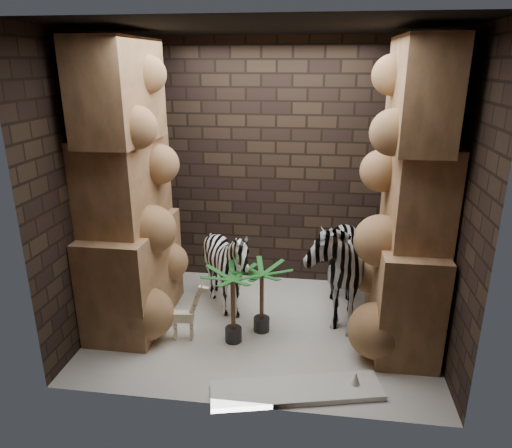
# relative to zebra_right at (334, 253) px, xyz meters

# --- Properties ---
(floor) EXTENTS (3.50, 3.50, 0.00)m
(floor) POSITION_rel_zebra_right_xyz_m (-0.73, -0.41, -0.74)
(floor) COLOR beige
(floor) RESTS_ON ground
(ceiling) EXTENTS (3.50, 3.50, 0.00)m
(ceiling) POSITION_rel_zebra_right_xyz_m (-0.73, -0.41, 2.26)
(ceiling) COLOR black
(ceiling) RESTS_ON ground
(wall_back) EXTENTS (3.50, 0.00, 3.50)m
(wall_back) POSITION_rel_zebra_right_xyz_m (-0.73, 0.84, 0.76)
(wall_back) COLOR #2E2219
(wall_back) RESTS_ON ground
(wall_front) EXTENTS (3.50, 0.00, 3.50)m
(wall_front) POSITION_rel_zebra_right_xyz_m (-0.73, -1.66, 0.76)
(wall_front) COLOR #2E2219
(wall_front) RESTS_ON ground
(wall_left) EXTENTS (0.00, 3.00, 3.00)m
(wall_left) POSITION_rel_zebra_right_xyz_m (-2.48, -0.41, 0.76)
(wall_left) COLOR #2E2219
(wall_left) RESTS_ON ground
(wall_right) EXTENTS (0.00, 3.00, 3.00)m
(wall_right) POSITION_rel_zebra_right_xyz_m (1.02, -0.41, 0.76)
(wall_right) COLOR #2E2219
(wall_right) RESTS_ON ground
(rock_pillar_left) EXTENTS (0.68, 1.30, 3.00)m
(rock_pillar_left) POSITION_rel_zebra_right_xyz_m (-2.13, -0.41, 0.76)
(rock_pillar_left) COLOR tan
(rock_pillar_left) RESTS_ON floor
(rock_pillar_right) EXTENTS (0.58, 1.25, 3.00)m
(rock_pillar_right) POSITION_rel_zebra_right_xyz_m (0.69, -0.41, 0.76)
(rock_pillar_right) COLOR tan
(rock_pillar_right) RESTS_ON floor
(zebra_right) EXTENTS (0.73, 1.28, 1.48)m
(zebra_right) POSITION_rel_zebra_right_xyz_m (0.00, 0.00, 0.00)
(zebra_right) COLOR white
(zebra_right) RESTS_ON floor
(zebra_left) EXTENTS (1.06, 1.22, 0.98)m
(zebra_left) POSITION_rel_zebra_right_xyz_m (-1.17, -0.11, -0.25)
(zebra_left) COLOR white
(zebra_left) RESTS_ON floor
(giraffe_toy) EXTENTS (0.34, 0.14, 0.65)m
(giraffe_toy) POSITION_rel_zebra_right_xyz_m (-1.50, -0.74, -0.41)
(giraffe_toy) COLOR #F4E6BA
(giraffe_toy) RESTS_ON floor
(palm_front) EXTENTS (0.36, 0.36, 0.75)m
(palm_front) POSITION_rel_zebra_right_xyz_m (-0.73, -0.47, -0.37)
(palm_front) COLOR #15491B
(palm_front) RESTS_ON floor
(palm_back) EXTENTS (0.36, 0.36, 0.79)m
(palm_back) POSITION_rel_zebra_right_xyz_m (-0.99, -0.71, -0.34)
(palm_back) COLOR #15491B
(palm_back) RESTS_ON floor
(surfboard) EXTENTS (1.52, 0.71, 0.05)m
(surfboard) POSITION_rel_zebra_right_xyz_m (-0.30, -1.43, -0.72)
(surfboard) COLOR silver
(surfboard) RESTS_ON floor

